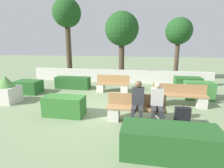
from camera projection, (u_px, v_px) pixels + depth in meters
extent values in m
plane|color=gray|center=(99.00, 109.00, 6.86)|extent=(60.00, 60.00, 0.00)
cube|color=beige|center=(118.00, 76.00, 11.55)|extent=(11.72, 0.30, 0.83)
cube|color=#A37A4C|center=(136.00, 108.00, 5.62)|extent=(1.90, 0.44, 0.05)
cube|color=#A37A4C|center=(136.00, 100.00, 5.80)|extent=(1.90, 0.04, 0.40)
cube|color=beige|center=(114.00, 114.00, 5.80)|extent=(0.36, 0.40, 0.43)
cube|color=beige|center=(158.00, 117.00, 5.55)|extent=(0.36, 0.40, 0.43)
cube|color=#A37A4C|center=(180.00, 96.00, 7.03)|extent=(2.13, 0.44, 0.05)
cube|color=#A37A4C|center=(179.00, 89.00, 7.22)|extent=(2.13, 0.04, 0.40)
cube|color=beige|center=(158.00, 100.00, 7.23)|extent=(0.36, 0.40, 0.43)
cube|color=beige|center=(201.00, 102.00, 6.94)|extent=(0.36, 0.40, 0.43)
cube|color=#A37A4C|center=(112.00, 84.00, 9.12)|extent=(1.74, 0.44, 0.05)
cube|color=#A37A4C|center=(113.00, 79.00, 9.30)|extent=(1.74, 0.04, 0.40)
cube|color=beige|center=(101.00, 88.00, 9.28)|extent=(0.36, 0.40, 0.43)
cube|color=beige|center=(124.00, 89.00, 9.06)|extent=(0.36, 0.40, 0.43)
cube|color=#333338|center=(154.00, 109.00, 5.30)|extent=(0.14, 0.46, 0.13)
cube|color=#333338|center=(160.00, 110.00, 5.27)|extent=(0.14, 0.46, 0.13)
cube|color=#333338|center=(153.00, 120.00, 5.14)|extent=(0.11, 0.11, 0.61)
cube|color=#333338|center=(161.00, 120.00, 5.10)|extent=(0.11, 0.11, 0.61)
cube|color=beige|center=(157.00, 97.00, 5.44)|extent=(0.38, 0.22, 0.54)
sphere|color=beige|center=(158.00, 85.00, 5.34)|extent=(0.19, 0.19, 0.19)
cube|color=#333338|center=(134.00, 108.00, 5.41)|extent=(0.14, 0.46, 0.13)
cube|color=#333338|center=(141.00, 108.00, 5.37)|extent=(0.14, 0.46, 0.13)
cube|color=#333338|center=(133.00, 118.00, 5.24)|extent=(0.11, 0.11, 0.61)
cube|color=#333338|center=(141.00, 119.00, 5.20)|extent=(0.11, 0.11, 0.61)
cube|color=#333338|center=(138.00, 96.00, 5.55)|extent=(0.38, 0.22, 0.54)
sphere|color=brown|center=(138.00, 84.00, 5.44)|extent=(0.22, 0.22, 0.22)
cube|color=#286028|center=(187.00, 85.00, 9.18)|extent=(1.33, 0.72, 0.80)
cube|color=#33702D|center=(64.00, 106.00, 6.15)|extent=(1.41, 0.67, 0.70)
cube|color=#235623|center=(73.00, 83.00, 9.94)|extent=(1.93, 0.62, 0.66)
cube|color=#235623|center=(170.00, 142.00, 3.89)|extent=(2.15, 0.85, 0.69)
cube|color=#286028|center=(28.00, 87.00, 8.98)|extent=(1.23, 0.86, 0.65)
cube|color=#3D7A38|center=(199.00, 90.00, 7.99)|extent=(1.25, 0.68, 0.81)
cube|color=beige|center=(7.00, 95.00, 7.55)|extent=(0.86, 0.86, 0.68)
cone|color=#569347|center=(5.00, 81.00, 7.42)|extent=(0.76, 0.76, 0.48)
cube|color=black|center=(182.00, 116.00, 5.40)|extent=(0.46, 0.19, 0.58)
cylinder|color=#333338|center=(183.00, 104.00, 5.31)|extent=(0.02, 0.02, 0.20)
cylinder|color=#473828|center=(69.00, 50.00, 13.10)|extent=(0.39, 0.39, 4.11)
sphere|color=#1E4C1E|center=(67.00, 13.00, 12.52)|extent=(2.05, 2.05, 2.05)
cylinder|color=#473828|center=(121.00, 60.00, 11.97)|extent=(0.38, 0.38, 2.85)
sphere|color=#1E4C1E|center=(122.00, 29.00, 11.52)|extent=(2.23, 2.23, 2.23)
cylinder|color=#473828|center=(176.00, 60.00, 11.79)|extent=(0.29, 0.29, 2.84)
sphere|color=#1E4C1E|center=(179.00, 31.00, 11.37)|extent=(1.73, 1.73, 1.73)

